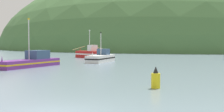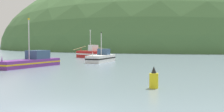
{
  "view_description": "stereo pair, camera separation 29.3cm",
  "coord_description": "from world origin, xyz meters",
  "views": [
    {
      "loc": [
        5.96,
        -12.76,
        3.32
      ],
      "look_at": [
        -4.03,
        27.18,
        1.4
      ],
      "focal_mm": 48.22,
      "sensor_mm": 36.0,
      "label": 1
    },
    {
      "loc": [
        6.25,
        -12.69,
        3.32
      ],
      "look_at": [
        -4.03,
        27.18,
        1.4
      ],
      "focal_mm": 48.22,
      "sensor_mm": 36.0,
      "label": 2
    }
  ],
  "objects": [
    {
      "name": "channel_buoy",
      "position": [
        3.8,
        8.81,
        0.65
      ],
      "size": [
        0.65,
        0.65,
        1.58
      ],
      "color": "yellow",
      "rests_on": "ground"
    },
    {
      "name": "hill_far_left",
      "position": [
        2.34,
        146.94,
        0.0
      ],
      "size": [
        187.97,
        150.37,
        78.8
      ],
      "primitive_type": "ellipsoid",
      "color": "#47703D",
      "rests_on": "ground"
    },
    {
      "name": "fishing_boat_purple",
      "position": [
        -14.18,
        23.29,
        0.73
      ],
      "size": [
        4.57,
        10.51,
        6.45
      ],
      "rotation": [
        0.0,
        0.0,
        4.49
      ],
      "color": "#6B2D84",
      "rests_on": "ground"
    },
    {
      "name": "hill_far_center",
      "position": [
        30.21,
        253.14,
        0.0
      ],
      "size": [
        175.45,
        140.36,
        68.83
      ],
      "primitive_type": "ellipsoid",
      "color": "#47703D",
      "rests_on": "ground"
    },
    {
      "name": "fishing_boat_red",
      "position": [
        -13.96,
        47.2,
        0.88
      ],
      "size": [
        6.45,
        7.9,
        5.85
      ],
      "rotation": [
        0.0,
        0.0,
        2.65
      ],
      "color": "red",
      "rests_on": "ground"
    },
    {
      "name": "fishing_boat_white",
      "position": [
        -7.84,
        34.91,
        0.72
      ],
      "size": [
        3.09,
        7.73,
        4.99
      ],
      "rotation": [
        0.0,
        0.0,
        4.61
      ],
      "color": "white",
      "rests_on": "ground"
    },
    {
      "name": "hill_far_right",
      "position": [
        34.0,
        252.2,
        0.0
      ],
      "size": [
        83.61,
        66.89,
        72.03
      ],
      "primitive_type": "ellipsoid",
      "color": "#516B38",
      "rests_on": "ground"
    }
  ]
}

